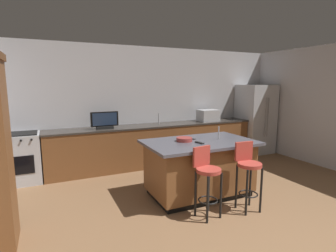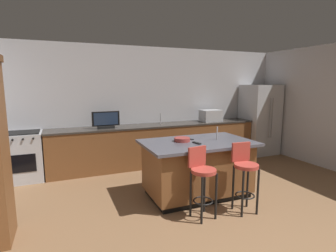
{
  "view_description": "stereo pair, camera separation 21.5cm",
  "coord_description": "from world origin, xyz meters",
  "px_view_note": "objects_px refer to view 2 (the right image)",
  "views": [
    {
      "loc": [
        -2.29,
        -1.48,
        1.84
      ],
      "look_at": [
        -0.15,
        3.13,
        1.02
      ],
      "focal_mm": 28.28,
      "sensor_mm": 36.0,
      "label": 1
    },
    {
      "loc": [
        -2.09,
        -1.57,
        1.84
      ],
      "look_at": [
        -0.15,
        3.13,
        1.02
      ],
      "focal_mm": 28.28,
      "sensor_mm": 36.0,
      "label": 2
    }
  ],
  "objects_px": {
    "refrigerator": "(259,119)",
    "bar_stool_left": "(202,176)",
    "fruit_bowl": "(182,140)",
    "cell_phone": "(189,139)",
    "tv_remote": "(197,143)",
    "microwave": "(211,116)",
    "tv_monitor": "(106,121)",
    "bar_stool_right": "(245,171)",
    "range_oven": "(22,157)",
    "kitchen_island": "(197,168)"
  },
  "relations": [
    {
      "from": "cell_phone",
      "to": "bar_stool_left",
      "type": "bearing_deg",
      "value": -132.7
    },
    {
      "from": "cell_phone",
      "to": "tv_remote",
      "type": "distance_m",
      "value": 0.34
    },
    {
      "from": "tv_remote",
      "to": "kitchen_island",
      "type": "bearing_deg",
      "value": 43.27
    },
    {
      "from": "refrigerator",
      "to": "tv_monitor",
      "type": "relative_size",
      "value": 3.22
    },
    {
      "from": "range_oven",
      "to": "bar_stool_left",
      "type": "height_order",
      "value": "bar_stool_left"
    },
    {
      "from": "refrigerator",
      "to": "microwave",
      "type": "xyz_separation_m",
      "value": [
        -1.44,
        0.08,
        0.16
      ]
    },
    {
      "from": "kitchen_island",
      "to": "bar_stool_right",
      "type": "xyz_separation_m",
      "value": [
        0.35,
        -0.76,
        0.13
      ]
    },
    {
      "from": "bar_stool_right",
      "to": "tv_remote",
      "type": "distance_m",
      "value": 0.83
    },
    {
      "from": "cell_phone",
      "to": "bar_stool_right",
      "type": "bearing_deg",
      "value": -94.18
    },
    {
      "from": "tv_monitor",
      "to": "cell_phone",
      "type": "bearing_deg",
      "value": -54.79
    },
    {
      "from": "kitchen_island",
      "to": "refrigerator",
      "type": "bearing_deg",
      "value": 32.19
    },
    {
      "from": "bar_stool_left",
      "to": "tv_remote",
      "type": "relative_size",
      "value": 5.75
    },
    {
      "from": "refrigerator",
      "to": "bar_stool_right",
      "type": "relative_size",
      "value": 1.81
    },
    {
      "from": "microwave",
      "to": "tv_monitor",
      "type": "bearing_deg",
      "value": -178.83
    },
    {
      "from": "refrigerator",
      "to": "microwave",
      "type": "relative_size",
      "value": 3.75
    },
    {
      "from": "bar_stool_left",
      "to": "bar_stool_right",
      "type": "distance_m",
      "value": 0.66
    },
    {
      "from": "fruit_bowl",
      "to": "range_oven",
      "type": "bearing_deg",
      "value": 145.35
    },
    {
      "from": "fruit_bowl",
      "to": "cell_phone",
      "type": "distance_m",
      "value": 0.21
    },
    {
      "from": "microwave",
      "to": "kitchen_island",
      "type": "bearing_deg",
      "value": -126.6
    },
    {
      "from": "refrigerator",
      "to": "cell_phone",
      "type": "distance_m",
      "value": 3.25
    },
    {
      "from": "refrigerator",
      "to": "tv_remote",
      "type": "height_order",
      "value": "refrigerator"
    },
    {
      "from": "bar_stool_left",
      "to": "cell_phone",
      "type": "distance_m",
      "value": 0.97
    },
    {
      "from": "fruit_bowl",
      "to": "cell_phone",
      "type": "relative_size",
      "value": 1.72
    },
    {
      "from": "bar_stool_right",
      "to": "fruit_bowl",
      "type": "relative_size",
      "value": 3.86
    },
    {
      "from": "refrigerator",
      "to": "cell_phone",
      "type": "xyz_separation_m",
      "value": [
        -2.85,
        -1.56,
        0.01
      ]
    },
    {
      "from": "refrigerator",
      "to": "tv_remote",
      "type": "distance_m",
      "value": 3.46
    },
    {
      "from": "kitchen_island",
      "to": "refrigerator",
      "type": "distance_m",
      "value": 3.34
    },
    {
      "from": "refrigerator",
      "to": "fruit_bowl",
      "type": "xyz_separation_m",
      "value": [
        -3.04,
        -1.66,
        0.04
      ]
    },
    {
      "from": "bar_stool_right",
      "to": "range_oven",
      "type": "bearing_deg",
      "value": 144.67
    },
    {
      "from": "tv_remote",
      "to": "cell_phone",
      "type": "bearing_deg",
      "value": 70.39
    },
    {
      "from": "bar_stool_left",
      "to": "refrigerator",
      "type": "bearing_deg",
      "value": 28.73
    },
    {
      "from": "range_oven",
      "to": "fruit_bowl",
      "type": "bearing_deg",
      "value": -34.65
    },
    {
      "from": "cell_phone",
      "to": "tv_monitor",
      "type": "bearing_deg",
      "value": 98.47
    },
    {
      "from": "tv_remote",
      "to": "microwave",
      "type": "bearing_deg",
      "value": 41.27
    },
    {
      "from": "kitchen_island",
      "to": "tv_remote",
      "type": "relative_size",
      "value": 10.48
    },
    {
      "from": "microwave",
      "to": "tv_remote",
      "type": "bearing_deg",
      "value": -126.46
    },
    {
      "from": "tv_monitor",
      "to": "cell_phone",
      "type": "xyz_separation_m",
      "value": [
        1.12,
        -1.59,
        -0.17
      ]
    },
    {
      "from": "kitchen_island",
      "to": "tv_remote",
      "type": "height_order",
      "value": "tv_remote"
    },
    {
      "from": "range_oven",
      "to": "tv_monitor",
      "type": "xyz_separation_m",
      "value": [
        1.58,
        -0.05,
        0.61
      ]
    },
    {
      "from": "bar_stool_right",
      "to": "cell_phone",
      "type": "bearing_deg",
      "value": 117.18
    },
    {
      "from": "refrigerator",
      "to": "tv_remote",
      "type": "relative_size",
      "value": 10.59
    },
    {
      "from": "bar_stool_right",
      "to": "fruit_bowl",
      "type": "height_order",
      "value": "bar_stool_right"
    },
    {
      "from": "kitchen_island",
      "to": "tv_monitor",
      "type": "distance_m",
      "value": 2.23
    },
    {
      "from": "bar_stool_left",
      "to": "tv_remote",
      "type": "height_order",
      "value": "bar_stool_left"
    },
    {
      "from": "range_oven",
      "to": "microwave",
      "type": "relative_size",
      "value": 1.96
    },
    {
      "from": "cell_phone",
      "to": "tv_remote",
      "type": "xyz_separation_m",
      "value": [
        -0.04,
        -0.34,
        0.01
      ]
    },
    {
      "from": "range_oven",
      "to": "microwave",
      "type": "xyz_separation_m",
      "value": [
        4.12,
        0.0,
        0.59
      ]
    },
    {
      "from": "bar_stool_left",
      "to": "cell_phone",
      "type": "height_order",
      "value": "bar_stool_left"
    },
    {
      "from": "cell_phone",
      "to": "tv_remote",
      "type": "bearing_deg",
      "value": -124.08
    },
    {
      "from": "refrigerator",
      "to": "bar_stool_left",
      "type": "xyz_separation_m",
      "value": [
        -3.11,
        -2.44,
        -0.31
      ]
    }
  ]
}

